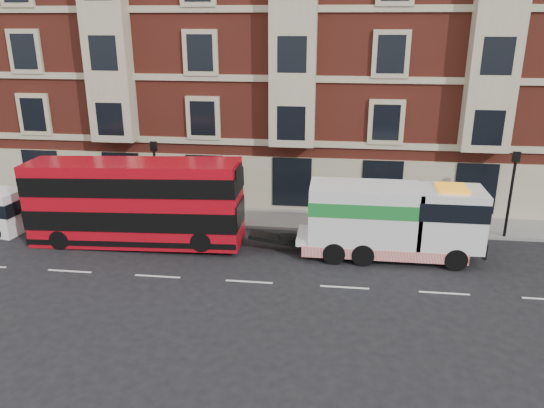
{
  "coord_description": "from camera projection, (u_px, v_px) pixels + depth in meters",
  "views": [
    {
      "loc": [
        3.45,
        -19.75,
        10.43
      ],
      "look_at": [
        0.47,
        4.0,
        2.12
      ],
      "focal_mm": 35.0,
      "sensor_mm": 36.0,
      "label": 1
    }
  ],
  "objects": [
    {
      "name": "victorian_terrace",
      "position": [
        294.0,
        27.0,
        33.04
      ],
      "size": [
        45.0,
        12.0,
        20.4
      ],
      "color": "maroon",
      "rests_on": "ground"
    },
    {
      "name": "sidewalk",
      "position": [
        271.0,
        218.0,
        29.35
      ],
      "size": [
        90.0,
        3.0,
        0.15
      ],
      "primitive_type": "cube",
      "color": "slate",
      "rests_on": "ground"
    },
    {
      "name": "lamp_post_west",
      "position": [
        156.0,
        176.0,
        27.98
      ],
      "size": [
        0.35,
        0.15,
        4.35
      ],
      "color": "black",
      "rests_on": "sidewalk"
    },
    {
      "name": "pedestrian",
      "position": [
        82.0,
        193.0,
        30.58
      ],
      "size": [
        0.71,
        0.7,
        1.65
      ],
      "primitive_type": "imported",
      "rotation": [
        0.0,
        0.0,
        -0.73
      ],
      "color": "#1D1830",
      "rests_on": "sidewalk"
    },
    {
      "name": "tow_truck",
      "position": [
        389.0,
        220.0,
        24.13
      ],
      "size": [
        8.25,
        2.44,
        3.44
      ],
      "color": "silver",
      "rests_on": "ground"
    },
    {
      "name": "lamp_post_east",
      "position": [
        511.0,
        188.0,
        25.87
      ],
      "size": [
        0.35,
        0.15,
        4.35
      ],
      "color": "black",
      "rests_on": "sidewalk"
    },
    {
      "name": "ground",
      "position": [
        249.0,
        282.0,
        22.34
      ],
      "size": [
        120.0,
        120.0,
        0.0
      ],
      "primitive_type": "plane",
      "color": "black",
      "rests_on": "ground"
    },
    {
      "name": "double_decker_bus",
      "position": [
        134.0,
        201.0,
        25.42
      ],
      "size": [
        10.31,
        2.37,
        4.17
      ],
      "color": "#B00915",
      "rests_on": "ground"
    }
  ]
}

